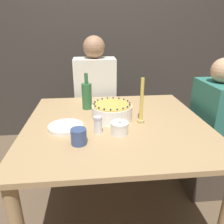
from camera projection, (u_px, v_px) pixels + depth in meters
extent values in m
plane|color=brown|center=(115.00, 207.00, 1.75)|extent=(12.00, 12.00, 0.00)
cube|color=#38332D|center=(102.00, 31.00, 2.57)|extent=(8.00, 0.05, 2.60)
cube|color=tan|center=(116.00, 124.00, 1.48)|extent=(1.21, 1.15, 0.03)
cylinder|color=tan|center=(52.00, 140.00, 2.04)|extent=(0.07, 0.07, 0.72)
cylinder|color=tan|center=(164.00, 134.00, 2.15)|extent=(0.07, 0.07, 0.72)
cylinder|color=white|center=(112.00, 112.00, 1.51)|extent=(0.28, 0.28, 0.10)
cylinder|color=gold|center=(112.00, 105.00, 1.49)|extent=(0.27, 0.27, 0.01)
sphere|color=#23284C|center=(130.00, 103.00, 1.50)|extent=(0.01, 0.01, 0.01)
sphere|color=#23284C|center=(128.00, 101.00, 1.54)|extent=(0.01, 0.01, 0.01)
sphere|color=#23284C|center=(124.00, 99.00, 1.57)|extent=(0.01, 0.01, 0.01)
sphere|color=#23284C|center=(119.00, 98.00, 1.59)|extent=(0.01, 0.01, 0.01)
sphere|color=#23284C|center=(113.00, 98.00, 1.60)|extent=(0.01, 0.01, 0.01)
sphere|color=#23284C|center=(107.00, 98.00, 1.60)|extent=(0.01, 0.01, 0.01)
sphere|color=#23284C|center=(102.00, 99.00, 1.58)|extent=(0.01, 0.01, 0.01)
sphere|color=#23284C|center=(98.00, 100.00, 1.55)|extent=(0.01, 0.01, 0.01)
sphere|color=#23284C|center=(95.00, 102.00, 1.52)|extent=(0.01, 0.01, 0.01)
sphere|color=#23284C|center=(94.00, 104.00, 1.48)|extent=(0.01, 0.01, 0.01)
sphere|color=#23284C|center=(95.00, 106.00, 1.44)|extent=(0.01, 0.01, 0.01)
sphere|color=#23284C|center=(99.00, 108.00, 1.41)|extent=(0.01, 0.01, 0.01)
sphere|color=#23284C|center=(104.00, 109.00, 1.39)|extent=(0.01, 0.01, 0.01)
sphere|color=#23284C|center=(111.00, 110.00, 1.38)|extent=(0.01, 0.01, 0.01)
sphere|color=#23284C|center=(117.00, 109.00, 1.38)|extent=(0.01, 0.01, 0.01)
sphere|color=#23284C|center=(123.00, 108.00, 1.40)|extent=(0.01, 0.01, 0.01)
sphere|color=#23284C|center=(127.00, 107.00, 1.43)|extent=(0.01, 0.01, 0.01)
sphere|color=#23284C|center=(130.00, 105.00, 1.46)|extent=(0.01, 0.01, 0.01)
cylinder|color=white|center=(120.00, 129.00, 1.31)|extent=(0.11, 0.11, 0.06)
cylinder|color=white|center=(120.00, 123.00, 1.29)|extent=(0.11, 0.11, 0.01)
sphere|color=white|center=(120.00, 121.00, 1.29)|extent=(0.02, 0.02, 0.02)
cylinder|color=white|center=(98.00, 126.00, 1.31)|extent=(0.05, 0.05, 0.09)
cylinder|color=silver|center=(98.00, 118.00, 1.29)|extent=(0.05, 0.05, 0.02)
cylinder|color=white|center=(66.00, 128.00, 1.38)|extent=(0.22, 0.22, 0.01)
cylinder|color=white|center=(66.00, 127.00, 1.38)|extent=(0.22, 0.22, 0.01)
cylinder|color=white|center=(66.00, 126.00, 1.38)|extent=(0.22, 0.22, 0.01)
cylinder|color=tan|center=(141.00, 121.00, 1.47)|extent=(0.05, 0.05, 0.02)
cylinder|color=gold|center=(142.00, 100.00, 1.42)|extent=(0.02, 0.02, 0.29)
cylinder|color=#2D6638|center=(87.00, 96.00, 1.68)|extent=(0.08, 0.08, 0.20)
cylinder|color=#2D6638|center=(86.00, 78.00, 1.63)|extent=(0.03, 0.03, 0.08)
cylinder|color=#384C7F|center=(79.00, 137.00, 1.19)|extent=(0.09, 0.09, 0.09)
cube|color=#2D2D38|center=(97.00, 137.00, 2.37)|extent=(0.34, 0.34, 0.45)
cube|color=silver|center=(95.00, 90.00, 2.18)|extent=(0.40, 0.24, 0.62)
sphere|color=#9E7556|center=(94.00, 47.00, 2.03)|extent=(0.21, 0.21, 0.21)
cube|color=#473D33|center=(206.00, 166.00, 1.88)|extent=(0.34, 0.34, 0.45)
cube|color=#2D7266|center=(215.00, 115.00, 1.71)|extent=(0.24, 0.40, 0.51)
sphere|color=tan|center=(224.00, 70.00, 1.58)|extent=(0.18, 0.18, 0.18)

